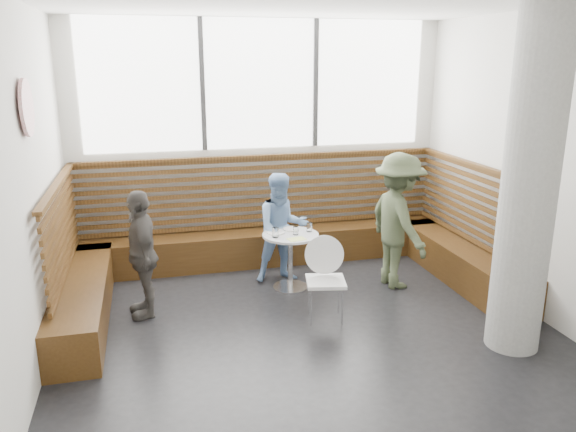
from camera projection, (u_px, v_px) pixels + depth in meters
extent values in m
cube|color=silver|center=(314.00, 182.00, 5.19)|extent=(5.00, 5.00, 3.20)
cube|color=black|center=(312.00, 338.00, 5.63)|extent=(5.00, 5.00, 0.01)
cube|color=white|center=(260.00, 84.00, 7.30)|extent=(4.50, 0.02, 1.65)
cube|color=#3F3F42|center=(202.00, 85.00, 7.10)|extent=(0.06, 0.04, 1.65)
cube|color=#3F3F42|center=(316.00, 84.00, 7.45)|extent=(0.06, 0.04, 1.65)
cube|color=#3C250F|center=(266.00, 246.00, 7.67)|extent=(5.00, 0.50, 0.45)
cube|color=#3C250F|center=(86.00, 291.00, 6.20)|extent=(0.50, 2.50, 0.45)
cube|color=#3C250F|center=(451.00, 257.00, 7.26)|extent=(0.50, 2.50, 0.45)
cube|color=#412810|center=(262.00, 192.00, 7.63)|extent=(4.88, 0.08, 0.98)
cube|color=#412810|center=(62.00, 229.00, 5.96)|extent=(0.08, 2.38, 0.98)
cube|color=#412810|center=(468.00, 202.00, 7.11)|extent=(0.08, 2.38, 0.98)
cylinder|color=gray|center=(529.00, 185.00, 5.07)|extent=(0.50, 0.50, 3.20)
cylinder|color=white|center=(27.00, 108.00, 4.79)|extent=(0.03, 0.50, 0.50)
cylinder|color=silver|center=(290.00, 287.00, 6.85)|extent=(0.42, 0.42, 0.02)
cylinder|color=silver|center=(290.00, 261.00, 6.76)|extent=(0.06, 0.06, 0.66)
cylinder|color=#B7B7BA|center=(290.00, 235.00, 6.67)|extent=(0.67, 0.67, 0.03)
cube|color=white|center=(326.00, 282.00, 5.92)|extent=(0.40, 0.38, 0.04)
cylinder|color=white|center=(321.00, 255.00, 6.02)|extent=(0.42, 0.10, 0.42)
cylinder|color=silver|center=(315.00, 308.00, 5.81)|extent=(0.02, 0.02, 0.41)
cylinder|color=silver|center=(344.00, 305.00, 5.89)|extent=(0.02, 0.02, 0.41)
cylinder|color=silver|center=(307.00, 297.00, 6.08)|extent=(0.02, 0.02, 0.41)
cylinder|color=silver|center=(335.00, 294.00, 6.16)|extent=(0.02, 0.02, 0.41)
imported|color=#455136|center=(398.00, 221.00, 6.73)|extent=(0.71, 1.12, 1.65)
imported|color=#7296C5|center=(282.00, 228.00, 6.92)|extent=(0.68, 0.54, 1.37)
imported|color=#4A4743|center=(142.00, 254.00, 5.98)|extent=(0.43, 0.85, 1.39)
cylinder|color=white|center=(276.00, 233.00, 6.70)|extent=(0.22, 0.22, 0.02)
cylinder|color=white|center=(291.00, 229.00, 6.84)|extent=(0.20, 0.20, 0.01)
cylinder|color=white|center=(275.00, 232.00, 6.53)|extent=(0.08, 0.08, 0.12)
cylinder|color=white|center=(296.00, 231.00, 6.63)|extent=(0.06, 0.06, 0.10)
cylinder|color=white|center=(309.00, 227.00, 6.76)|extent=(0.07, 0.07, 0.11)
cube|color=#A5C64C|center=(297.00, 239.00, 6.48)|extent=(0.23, 0.18, 0.00)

